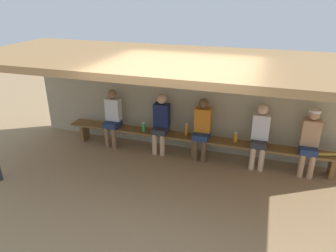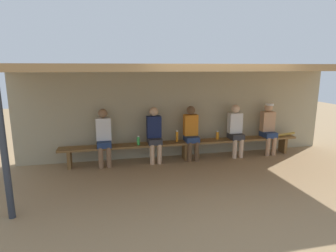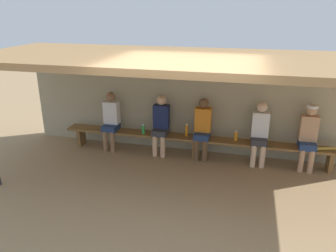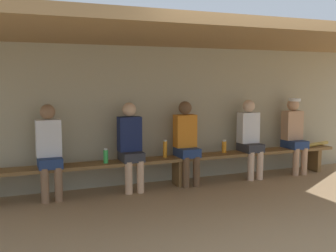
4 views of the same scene
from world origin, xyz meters
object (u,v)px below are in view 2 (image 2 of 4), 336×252
(player_in_red, at_px, (268,126))
(water_bottle_blue, at_px, (217,135))
(player_in_blue, at_px, (104,135))
(player_leftmost, at_px, (154,132))
(support_post, at_px, (4,149))
(player_in_white, at_px, (191,131))
(water_bottle_clear, at_px, (177,136))
(baseball_bat, at_px, (284,134))
(bench, at_px, (185,144))
(water_bottle_green, at_px, (138,141))
(player_middle, at_px, (236,128))

(player_in_red, xyz_separation_m, water_bottle_blue, (-1.41, 0.04, -0.18))
(water_bottle_blue, bearing_deg, player_in_blue, -179.11)
(player_leftmost, height_order, water_bottle_blue, player_leftmost)
(support_post, relative_size, player_in_white, 1.65)
(support_post, distance_m, water_bottle_blue, 4.77)
(water_bottle_blue, xyz_separation_m, water_bottle_clear, (-1.07, -0.00, 0.03))
(player_in_red, xyz_separation_m, player_in_white, (-2.12, -0.00, -0.02))
(player_in_red, relative_size, baseball_bat, 1.76)
(bench, distance_m, water_bottle_green, 1.18)
(water_bottle_green, bearing_deg, player_in_blue, 176.45)
(water_bottle_green, bearing_deg, water_bottle_clear, 5.29)
(player_in_white, height_order, water_bottle_clear, player_in_white)
(player_in_red, bearing_deg, support_post, -159.51)
(bench, bearing_deg, water_bottle_green, -177.75)
(player_in_red, height_order, baseball_bat, player_in_red)
(player_in_blue, height_order, baseball_bat, player_in_blue)
(player_in_white, bearing_deg, water_bottle_clear, 173.36)
(player_leftmost, relative_size, baseball_bat, 1.75)
(support_post, distance_m, water_bottle_clear, 3.85)
(water_bottle_green, bearing_deg, player_leftmost, 7.05)
(player_leftmost, xyz_separation_m, player_in_white, (0.92, 0.00, 0.00))
(bench, xyz_separation_m, player_in_blue, (-1.96, 0.00, 0.34))
(water_bottle_green, height_order, baseball_bat, water_bottle_green)
(support_post, bearing_deg, bench, 32.03)
(player_leftmost, height_order, baseball_bat, player_leftmost)
(player_leftmost, relative_size, water_bottle_blue, 6.20)
(player_middle, bearing_deg, player_in_white, 180.00)
(bench, relative_size, player_in_red, 4.46)
(support_post, relative_size, bench, 0.37)
(support_post, distance_m, player_in_white, 4.11)
(bench, distance_m, player_in_red, 2.30)
(water_bottle_blue, bearing_deg, baseball_bat, -1.41)
(player_leftmost, relative_size, water_bottle_green, 6.12)
(player_leftmost, xyz_separation_m, water_bottle_clear, (0.57, 0.04, -0.14))
(player_in_white, distance_m, water_bottle_green, 1.33)
(player_in_blue, xyz_separation_m, player_in_white, (2.11, 0.00, 0.00))
(baseball_bat, bearing_deg, support_post, -177.25)
(player_middle, height_order, water_bottle_green, player_middle)
(bench, xyz_separation_m, player_in_white, (0.15, 0.00, 0.34))
(player_in_white, distance_m, player_middle, 1.19)
(player_in_white, xyz_separation_m, water_bottle_blue, (0.72, 0.04, -0.17))
(bench, distance_m, player_middle, 1.38)
(player_in_red, xyz_separation_m, player_middle, (-0.93, -0.00, -0.02))
(player_middle, relative_size, water_bottle_blue, 6.20)
(support_post, xyz_separation_m, water_bottle_clear, (3.16, 2.14, -0.51))
(player_in_white, bearing_deg, support_post, -149.06)
(support_post, relative_size, water_bottle_blue, 10.21)
(support_post, distance_m, bench, 4.02)
(player_middle, height_order, baseball_bat, player_middle)
(player_in_white, bearing_deg, water_bottle_blue, 3.50)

